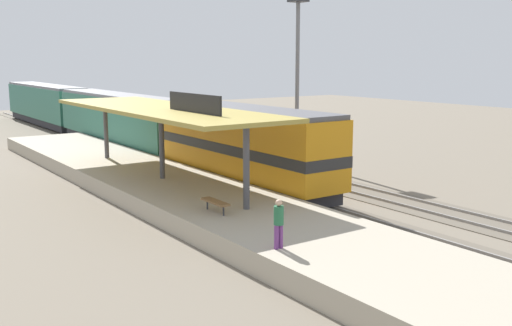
{
  "coord_description": "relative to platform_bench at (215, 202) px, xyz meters",
  "views": [
    {
      "loc": [
        -18.38,
        -28.3,
        7.26
      ],
      "look_at": [
        -1.38,
        -4.13,
        2.0
      ],
      "focal_mm": 41.51,
      "sensor_mm": 36.0,
      "label": 1
    }
  ],
  "objects": [
    {
      "name": "light_mast",
      "position": [
        13.8,
        11.68,
        7.05
      ],
      "size": [
        1.1,
        1.1,
        11.7
      ],
      "color": "slate",
      "rests_on": "ground"
    },
    {
      "name": "track_far",
      "position": [
        10.6,
        7.74,
        -1.31
      ],
      "size": [
        3.2,
        110.0,
        0.16
      ],
      "color": "#5F5649",
      "rests_on": "ground"
    },
    {
      "name": "locomotive",
      "position": [
        6.0,
        6.81,
        1.07
      ],
      "size": [
        2.93,
        14.43,
        4.44
      ],
      "color": "#28282D",
      "rests_on": "track_near"
    },
    {
      "name": "track_near",
      "position": [
        6.0,
        7.74,
        -1.31
      ],
      "size": [
        3.2,
        110.0,
        0.16
      ],
      "color": "#5F5649",
      "rests_on": "ground"
    },
    {
      "name": "passenger_carriage_rear",
      "position": [
        6.0,
        45.61,
        0.97
      ],
      "size": [
        2.9,
        20.0,
        4.24
      ],
      "color": "#28282D",
      "rests_on": "track_near"
    },
    {
      "name": "platform",
      "position": [
        1.4,
        7.74,
        -0.89
      ],
      "size": [
        6.0,
        44.0,
        0.9
      ],
      "primitive_type": "cube",
      "color": "#A89E89",
      "rests_on": "ground"
    },
    {
      "name": "passenger_carriage_front",
      "position": [
        6.0,
        24.81,
        0.97
      ],
      "size": [
        2.9,
        20.0,
        4.24
      ],
      "color": "#28282D",
      "rests_on": "track_near"
    },
    {
      "name": "platform_bench",
      "position": [
        0.0,
        0.0,
        0.0
      ],
      "size": [
        0.44,
        1.7,
        0.5
      ],
      "color": "#333338",
      "rests_on": "platform"
    },
    {
      "name": "ground_plane",
      "position": [
        8.0,
        7.74,
        -1.34
      ],
      "size": [
        120.0,
        120.0,
        0.0
      ],
      "primitive_type": "plane",
      "color": "#706656"
    },
    {
      "name": "person_waiting",
      "position": [
        -0.71,
        -5.29,
        0.51
      ],
      "size": [
        0.34,
        0.34,
        1.71
      ],
      "color": "#663375",
      "rests_on": "platform"
    },
    {
      "name": "station_canopy",
      "position": [
        1.4,
        7.65,
        3.19
      ],
      "size": [
        5.2,
        18.0,
        4.7
      ],
      "color": "#47474C",
      "rests_on": "platform"
    }
  ]
}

